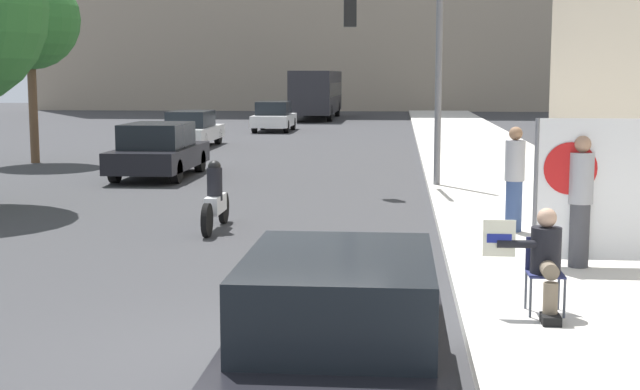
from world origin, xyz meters
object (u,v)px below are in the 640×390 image
Objects in this scene: car_on_road_nearest at (159,150)px; street_tree_midblock at (29,20)px; protest_banner at (595,190)px; car_on_road_midblock at (192,129)px; traffic_light_pole at (403,47)px; city_bus_on_road at (317,91)px; jogger_on_sidewalk at (580,200)px; car_on_road_distant at (274,117)px; motorcycle_on_road at (215,200)px; seated_protester at (545,258)px; parked_car_curbside at (340,337)px; pedestrian_behind at (514,178)px.

street_tree_midblock is (-5.13, 3.74, 3.81)m from car_on_road_nearest.
car_on_road_midblock is at bearing 116.30° from protest_banner.
street_tree_midblock reaches higher than protest_banner.
traffic_light_pole is 0.45× the size of city_bus_on_road.
street_tree_midblock is at bearing 133.40° from protest_banner.
car_on_road_midblock is at bearing -68.65° from jogger_on_sidewalk.
city_bus_on_road reaches higher than protest_banner.
city_bus_on_road is at bearing 85.78° from car_on_road_distant.
protest_banner is 0.46× the size of car_on_road_nearest.
car_on_road_nearest is 10.56m from car_on_road_midblock.
jogger_on_sidewalk is 33.38m from car_on_road_distant.
protest_banner is at bearing -51.05° from car_on_road_nearest.
protest_banner is 0.42× the size of traffic_light_pole.
motorcycle_on_road is at bearing -87.25° from city_bus_on_road.
car_on_road_nearest is 8.87m from motorcycle_on_road.
city_bus_on_road is 5.25× the size of motorcycle_on_road.
street_tree_midblock is (-6.42, -29.97, 2.79)m from city_bus_on_road.
seated_protester is 0.29× the size of parked_car_curbside.
pedestrian_behind is 0.16× the size of city_bus_on_road.
car_on_road_midblock is (-10.15, 19.23, -0.37)m from pedestrian_behind.
car_on_road_midblock reaches higher than seated_protester.
parked_car_curbside is 38.14m from car_on_road_distant.
car_on_road_distant is at bearing 55.66° from pedestrian_behind.
street_tree_midblock is (-13.75, 12.51, 3.49)m from pedestrian_behind.
traffic_light_pole is (-1.57, 11.89, 2.69)m from seated_protester.
motorcycle_on_road is at bearing -84.10° from car_on_road_distant.
jogger_on_sidewalk is 0.41× the size of car_on_road_nearest.
car_on_road_nearest is 0.73× the size of street_tree_midblock.
protest_banner is at bearing -74.30° from car_on_road_distant.
car_on_road_distant is at bearing 95.90° from motorcycle_on_road.
pedestrian_behind is 0.40× the size of car_on_road_midblock.
car_on_road_distant is (-5.86, 37.69, 0.04)m from parked_car_curbside.
parked_car_curbside is (-0.53, -14.79, -2.78)m from traffic_light_pole.
jogger_on_sidewalk is 0.30× the size of street_tree_midblock.
motorcycle_on_road is (-5.32, 0.55, -0.53)m from pedestrian_behind.
jogger_on_sidewalk is 6.79m from motorcycle_on_road.
seated_protester is 2.87m from protest_banner.
parked_car_curbside is at bearing -156.45° from pedestrian_behind.
city_bus_on_road is 42.00m from motorcycle_on_road.
jogger_on_sidewalk is at bearing -29.82° from motorcycle_on_road.
pedestrian_behind is (0.34, 5.43, 0.28)m from seated_protester.
traffic_light_pole is 7.61m from car_on_road_nearest.
parked_car_curbside is at bearing -61.51° from street_tree_midblock.
parked_car_curbside is (-2.44, -8.32, -0.38)m from pedestrian_behind.
seated_protester is 12.29m from traffic_light_pole.
car_on_road_nearest is at bearing 124.19° from seated_protester.
car_on_road_distant reaches higher than parked_car_curbside.
car_on_road_nearest is at bearing 84.38° from pedestrian_behind.
seated_protester is 48.43m from city_bus_on_road.
jogger_on_sidewalk reaches higher than car_on_road_nearest.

